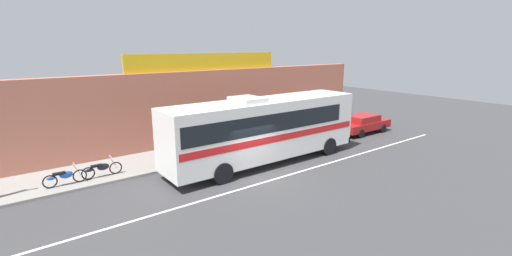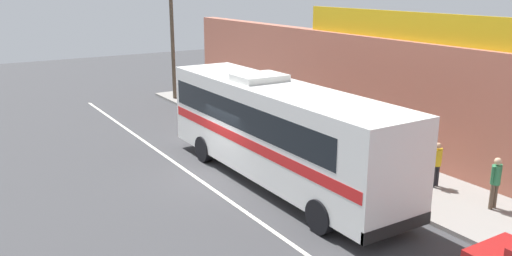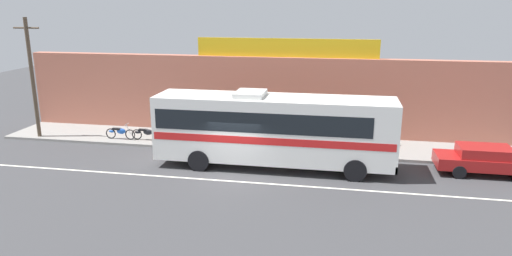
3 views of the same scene
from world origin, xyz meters
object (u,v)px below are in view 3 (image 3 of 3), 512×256
at_px(parked_car, 485,159).
at_px(motorcycle_black, 146,133).
at_px(motorcycle_blue, 120,132).
at_px(intercity_bus, 272,127).
at_px(pedestrian_near_shop, 386,129).
at_px(utility_pole, 32,76).
at_px(pedestrian_far_right, 346,128).

distance_m(parked_car, motorcycle_black, 18.04).
bearing_deg(motorcycle_blue, intercity_bus, -16.03).
xyz_separation_m(motorcycle_blue, pedestrian_near_shop, (15.26, 1.57, 0.55)).
xyz_separation_m(utility_pole, motorcycle_black, (6.70, 0.41, -3.21)).
bearing_deg(intercity_bus, pedestrian_near_shop, 36.46).
relative_size(utility_pole, motorcycle_black, 3.70).
bearing_deg(pedestrian_far_right, pedestrian_near_shop, 1.38).
bearing_deg(pedestrian_near_shop, motorcycle_black, -173.82).
xyz_separation_m(parked_car, pedestrian_near_shop, (-4.30, 3.44, 0.37)).
bearing_deg(parked_car, pedestrian_far_right, 152.43).
distance_m(pedestrian_near_shop, pedestrian_far_right, 2.19).
relative_size(motorcycle_blue, pedestrian_near_shop, 1.10).
xyz_separation_m(pedestrian_near_shop, pedestrian_far_right, (-2.19, -0.05, -0.05)).
relative_size(motorcycle_black, pedestrian_near_shop, 1.13).
distance_m(intercity_bus, pedestrian_far_right, 5.65).
bearing_deg(intercity_bus, utility_pole, 170.63).
bearing_deg(pedestrian_far_right, intercity_bus, -130.47).
height_order(parked_car, pedestrian_near_shop, pedestrian_near_shop).
distance_m(intercity_bus, utility_pole, 14.83).
relative_size(intercity_bus, motorcycle_blue, 6.30).
xyz_separation_m(utility_pole, pedestrian_near_shop, (20.34, 1.89, -2.66)).
bearing_deg(pedestrian_near_shop, utility_pole, -174.70).
distance_m(motorcycle_black, pedestrian_near_shop, 13.73).
xyz_separation_m(intercity_bus, parked_car, (10.10, 0.85, -1.33)).
bearing_deg(motorcycle_blue, parked_car, -5.47).
bearing_deg(motorcycle_black, motorcycle_blue, -176.82).
distance_m(intercity_bus, parked_car, 10.22).
bearing_deg(parked_car, utility_pole, 176.39).
distance_m(motorcycle_blue, pedestrian_near_shop, 15.35).
bearing_deg(motorcycle_black, parked_car, -6.24).
bearing_deg(motorcycle_black, pedestrian_far_right, 7.09).
xyz_separation_m(parked_car, motorcycle_blue, (-19.56, 1.87, -0.17)).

